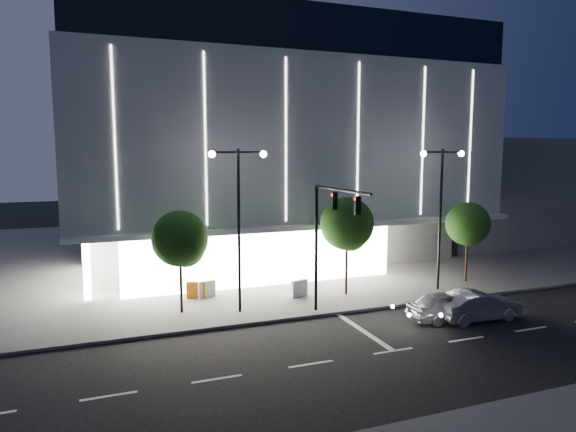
% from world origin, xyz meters
% --- Properties ---
extents(ground, '(160.00, 160.00, 0.00)m').
position_xyz_m(ground, '(0.00, 0.00, 0.00)').
color(ground, black).
rests_on(ground, ground).
extents(sidewalk_museum, '(70.00, 40.00, 0.15)m').
position_xyz_m(sidewalk_museum, '(5.00, 24.00, 0.07)').
color(sidewalk_museum, '#474747').
rests_on(sidewalk_museum, ground).
extents(museum, '(30.00, 25.80, 18.00)m').
position_xyz_m(museum, '(2.98, 22.31, 9.27)').
color(museum, '#4C4C51').
rests_on(museum, ground).
extents(annex_building, '(16.00, 20.00, 10.00)m').
position_xyz_m(annex_building, '(26.00, 24.00, 5.00)').
color(annex_building, '#4C4C51').
rests_on(annex_building, ground).
extents(traffic_mast, '(0.33, 5.89, 7.07)m').
position_xyz_m(traffic_mast, '(1.00, 3.34, 5.03)').
color(traffic_mast, black).
rests_on(traffic_mast, ground).
extents(street_lamp_west, '(3.16, 0.36, 9.00)m').
position_xyz_m(street_lamp_west, '(-3.00, 6.00, 5.96)').
color(street_lamp_west, black).
rests_on(street_lamp_west, ground).
extents(street_lamp_east, '(3.16, 0.36, 9.00)m').
position_xyz_m(street_lamp_east, '(10.00, 6.00, 5.96)').
color(street_lamp_east, black).
rests_on(street_lamp_east, ground).
extents(tree_left, '(3.02, 3.02, 5.72)m').
position_xyz_m(tree_left, '(-5.97, 7.02, 4.03)').
color(tree_left, black).
rests_on(tree_left, ground).
extents(tree_mid, '(3.25, 3.25, 6.15)m').
position_xyz_m(tree_mid, '(4.03, 7.02, 4.33)').
color(tree_mid, black).
rests_on(tree_mid, ground).
extents(tree_right, '(2.91, 2.91, 5.51)m').
position_xyz_m(tree_right, '(13.03, 7.02, 3.88)').
color(tree_right, black).
rests_on(tree_right, ground).
extents(car_lead, '(4.45, 1.81, 1.51)m').
position_xyz_m(car_lead, '(7.01, 1.20, 0.76)').
color(car_lead, gray).
rests_on(car_lead, ground).
extents(car_second, '(4.78, 1.81, 1.56)m').
position_xyz_m(car_second, '(8.50, 0.59, 0.78)').
color(car_second, '#9EA0A5').
rests_on(car_second, ground).
extents(barrier_a, '(1.11, 0.65, 1.00)m').
position_xyz_m(barrier_a, '(-4.77, 9.41, 0.65)').
color(barrier_a, orange).
rests_on(barrier_a, sidewalk_museum).
extents(barrier_b, '(1.13, 0.56, 1.00)m').
position_xyz_m(barrier_b, '(-4.14, 9.35, 0.65)').
color(barrier_b, silver).
rests_on(barrier_b, sidewalk_museum).
extents(barrier_d, '(1.13, 0.51, 1.00)m').
position_xyz_m(barrier_d, '(1.14, 7.59, 0.65)').
color(barrier_d, white).
rests_on(barrier_d, sidewalk_museum).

